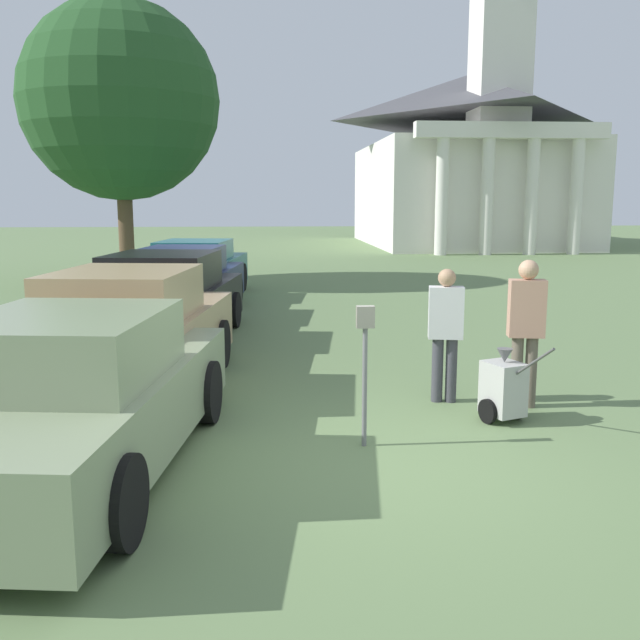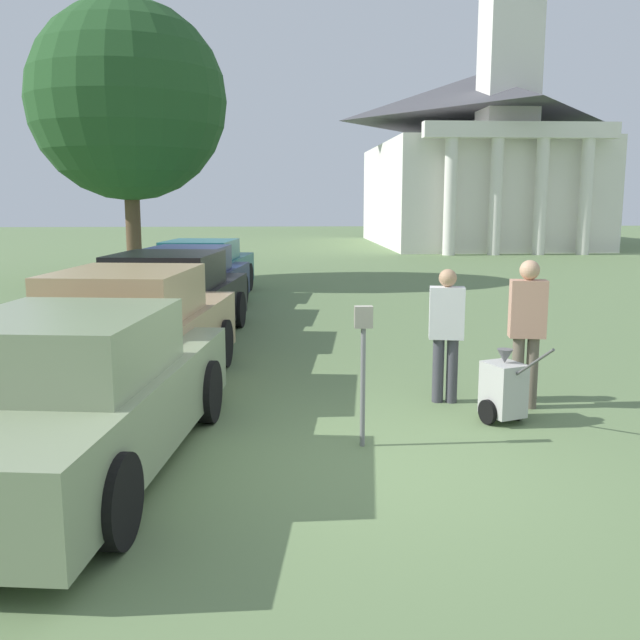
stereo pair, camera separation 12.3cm
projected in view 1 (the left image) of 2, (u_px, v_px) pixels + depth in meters
The scene contains 12 objects.
ground_plane at pixel (371, 465), 6.77m from camera, with size 120.00×120.00×0.00m, color #607A4C.
parked_car_sage at pixel (75, 399), 6.51m from camera, with size 2.45×4.98×1.51m.
parked_car_tan at pixel (130, 337), 9.15m from camera, with size 2.40×4.97×1.62m.
parked_car_black at pixel (166, 301), 12.49m from camera, with size 2.52×4.96×1.58m.
parked_car_navy at pixel (183, 285), 15.12m from camera, with size 2.42×5.42×1.50m.
parked_car_teal at pixel (196, 271), 18.10m from camera, with size 2.47×5.07×1.48m.
parking_meter at pixel (365, 350), 7.14m from camera, with size 0.18×0.09×1.45m.
person_worker at pixel (446, 327), 8.75m from camera, with size 0.45×0.29×1.66m.
person_supervisor at pixel (526, 324), 8.51m from camera, with size 0.45×0.29×1.79m.
equipment_cart at pixel (503, 388), 8.06m from camera, with size 0.55×0.99×1.00m.
church at pixel (467, 149), 38.59m from camera, with size 10.52×15.18×23.00m.
shade_tree at pixel (120, 101), 20.42m from camera, with size 5.68×5.68×8.12m.
Camera 1 is at (-0.98, -6.39, 2.50)m, focal length 40.00 mm.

